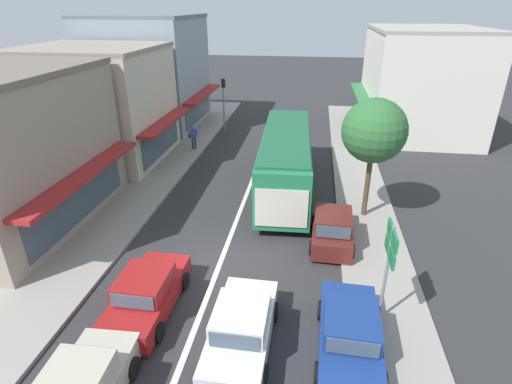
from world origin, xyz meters
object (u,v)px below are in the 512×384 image
Objects in this scene: parked_sedan_kerb_front at (350,334)px; street_tree_right at (374,131)px; parked_hatchback_kerb_second at (332,228)px; sedan_queue_far_back at (241,329)px; traffic_light_downstreet at (224,96)px; sedan_behind_bus_near at (147,294)px; directional_road_sign at (390,252)px; pedestrian_with_handbag_near at (193,136)px; city_bus at (286,157)px.

parked_sedan_kerb_front is 9.47m from street_tree_right.
sedan_queue_far_back is at bearing -114.36° from parked_hatchback_kerb_second.
traffic_light_downstreet is at bearing 111.38° from parked_sedan_kerb_front.
sedan_behind_bus_near is 0.99× the size of parked_sedan_kerb_front.
sedan_behind_bus_near is 7.93m from directional_road_sign.
parked_sedan_kerb_front is 6.03m from parked_hatchback_kerb_second.
traffic_light_downstreet is 2.58× the size of pedestrian_with_handbag_near.
sedan_queue_far_back is 3.19m from parked_sedan_kerb_front.
street_tree_right is at bearing -36.70° from pedestrian_with_handbag_near.
parked_sedan_kerb_front is (6.58, -0.86, 0.00)m from sedan_behind_bus_near.
parked_hatchback_kerb_second is at bearing 65.64° from sedan_queue_far_back.
street_tree_right is (4.06, -2.68, 2.42)m from city_bus.
directional_road_sign is (7.65, 0.54, 2.04)m from sedan_behind_bus_near.
city_bus reaches higher than pedestrian_with_handbag_near.
traffic_light_downstreet is 5.38m from pedestrian_with_handbag_near.
directional_road_sign is at bearing -91.62° from street_tree_right.
parked_sedan_kerb_front is at bearing 4.32° from sedan_queue_far_back.
parked_sedan_kerb_front is at bearing -127.32° from directional_road_sign.
city_bus is 2.61× the size of traffic_light_downstreet.
street_tree_right is 3.54× the size of pedestrian_with_handbag_near.
sedan_behind_bus_near is at bearing -175.97° from directional_road_sign.
sedan_queue_far_back is at bearing -76.36° from traffic_light_downstreet.
sedan_queue_far_back is 1.13× the size of parked_hatchback_kerb_second.
sedan_queue_far_back is at bearing -158.88° from directional_road_sign.
parked_sedan_kerb_front is at bearing -86.74° from parked_hatchback_kerb_second.
sedan_behind_bus_near is (-3.79, -10.46, -1.22)m from city_bus.
pedestrian_with_handbag_near is at bearing 119.89° from parked_sedan_kerb_front.
traffic_light_downstreet is (-5.72, 10.41, 0.97)m from city_bus.
pedestrian_with_handbag_near is at bearing 124.85° from directional_road_sign.
traffic_light_downstreet is at bearing 117.46° from parked_hatchback_kerb_second.
sedan_queue_far_back is 6.87m from parked_hatchback_kerb_second.
sedan_queue_far_back is 1.17× the size of directional_road_sign.
city_bus is at bearing 103.82° from parked_sedan_kerb_front.
pedestrian_with_handbag_near is (-6.86, 5.46, -0.81)m from city_bus.
directional_road_sign is (1.41, -4.62, 1.99)m from parked_hatchback_kerb_second.
parked_sedan_kerb_front is 19.37m from pedestrian_with_handbag_near.
parked_sedan_kerb_front is 2.70m from directional_road_sign.
traffic_light_downstreet reaches higher than directional_road_sign.
sedan_queue_far_back is at bearing -175.68° from parked_sedan_kerb_front.
sedan_queue_far_back is 1.00× the size of traffic_light_downstreet.
traffic_light_downstreet is at bearing 118.80° from city_bus.
sedan_queue_far_back is at bearing -69.19° from pedestrian_with_handbag_near.
parked_hatchback_kerb_second is (2.83, 6.26, 0.05)m from sedan_queue_far_back.
sedan_behind_bus_near is 1.00× the size of sedan_queue_far_back.
sedan_queue_far_back is (3.40, -1.10, 0.00)m from sedan_behind_bus_near.
pedestrian_with_handbag_near reaches higher than sedan_behind_bus_near.
traffic_light_downstreet reaches higher than parked_sedan_kerb_front.
city_bus is 11.91m from traffic_light_downstreet.
traffic_light_downstreet reaches higher than sedan_behind_bus_near.
directional_road_sign reaches higher than parked_sedan_kerb_front.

